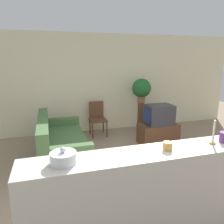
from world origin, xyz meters
name	(u,v)px	position (x,y,z in m)	size (l,w,h in m)	color
ground_plane	(134,203)	(0.00, 0.00, 0.00)	(14.00, 14.00, 0.00)	gray
wall_back	(88,84)	(0.00, 3.43, 1.35)	(9.00, 0.06, 2.70)	beige
couch	(60,145)	(-0.91, 1.76, 0.31)	(0.92, 1.95, 0.89)	#476B3D
tv_stand	(158,134)	(1.43, 1.96, 0.25)	(0.93, 0.50, 0.49)	brown
television	(159,115)	(1.43, 1.96, 0.73)	(0.64, 0.47, 0.47)	#333338
wooden_chair	(97,117)	(0.15, 3.00, 0.50)	(0.44, 0.44, 0.91)	brown
plant_stand	(141,117)	(1.39, 2.94, 0.42)	(0.18, 0.18, 0.85)	brown
potted_plant	(142,89)	(1.39, 2.94, 1.23)	(0.52, 0.52, 0.66)	#8E5B3D
foreground_counter	(156,195)	(0.00, -0.63, 0.54)	(2.88, 0.44, 1.08)	beige
decorative_bowl	(63,158)	(-0.99, -0.63, 1.13)	(0.25, 0.25, 0.16)	silver
candle_jar	(168,146)	(0.11, -0.63, 1.12)	(0.10, 0.10, 0.09)	gold
candlestick	(213,136)	(0.69, -0.63, 1.17)	(0.07, 0.07, 0.28)	#B7933D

